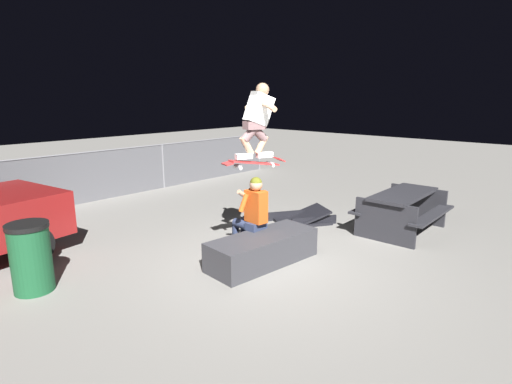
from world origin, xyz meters
The scene contains 9 objects.
ground_plane centered at (0.00, 0.00, 0.00)m, with size 40.00×40.00×0.00m, color gray.
ledge_box_main centered at (-0.13, 0.00, 0.22)m, with size 1.76×0.67×0.44m, color #38383D.
person_sitting_on_ledge centered at (0.04, 0.38, 0.70)m, with size 0.60×0.77×1.28m.
skateboard centered at (0.08, 0.35, 1.48)m, with size 1.03×0.53×0.14m.
skater_airborne centered at (0.13, 0.33, 2.17)m, with size 0.63×0.86×1.12m.
kicker_ramp centered at (1.95, 0.77, 0.06)m, with size 1.26×1.16×0.37m.
picnic_table_back centered at (2.75, -0.94, 0.50)m, with size 1.73×1.37×0.75m.
trash_bin centered at (-2.81, 1.62, 0.46)m, with size 0.52×0.52×0.92m.
fence_back centered at (0.00, 5.50, 0.65)m, with size 12.05×0.05×1.22m.
Camera 1 is at (-4.51, -3.82, 2.49)m, focal length 28.61 mm.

